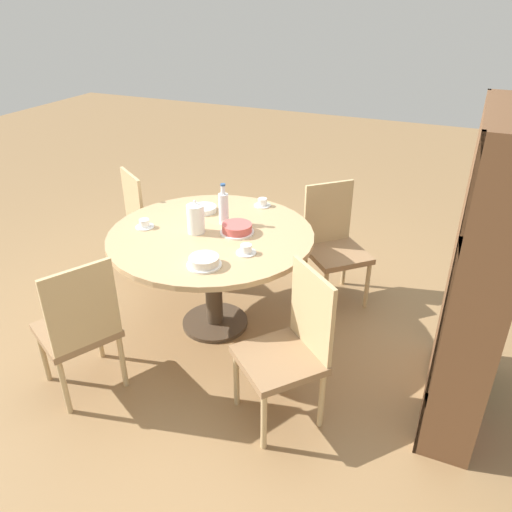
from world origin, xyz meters
TOP-DOWN VIEW (x-y plane):
  - ground_plane at (0.00, 0.00)m, footprint 14.00×14.00m
  - dining_table at (0.00, 0.00)m, footprint 1.39×1.39m
  - chair_a at (0.59, 0.80)m, footprint 0.59×0.59m
  - chair_b at (-0.73, 0.67)m, footprint 0.59×0.59m
  - chair_c at (-0.50, -0.86)m, footprint 0.58×0.58m
  - chair_d at (0.91, -0.40)m, footprint 0.57×0.57m
  - bookshelf at (0.13, 1.64)m, footprint 0.97×0.28m
  - coffee_pot at (0.03, -0.09)m, footprint 0.12×0.12m
  - water_bottle at (-0.17, 0.01)m, footprint 0.07×0.07m
  - cake_main at (-0.07, 0.16)m, footprint 0.23×0.23m
  - cake_second at (0.42, 0.18)m, footprint 0.21×0.21m
  - cup_a at (0.11, -0.46)m, footprint 0.13×0.13m
  - cup_b at (0.17, 0.34)m, footprint 0.13×0.13m
  - cup_c at (-0.57, 0.14)m, footprint 0.13×0.13m
  - plate_stack at (-0.30, -0.22)m, footprint 0.19×0.19m

SIDE VIEW (x-z plane):
  - ground_plane at x=0.00m, z-range 0.00..0.00m
  - chair_a at x=0.59m, z-range 0.01..0.93m
  - chair_b at x=-0.73m, z-range 0.01..0.93m
  - chair_c at x=-0.50m, z-range 0.01..0.93m
  - chair_d at x=0.91m, z-range 0.01..0.93m
  - dining_table at x=0.00m, z-range 0.26..1.01m
  - plate_stack at x=-0.30m, z-range 0.76..0.80m
  - cup_a at x=0.11m, z-range 0.75..0.81m
  - cup_b at x=0.17m, z-range 0.75..0.81m
  - cup_c at x=-0.57m, z-range 0.75..0.81m
  - cake_second at x=0.42m, z-range 0.75..0.81m
  - cake_main at x=-0.07m, z-range 0.75..0.82m
  - bookshelf at x=0.13m, z-range -0.02..1.72m
  - coffee_pot at x=0.03m, z-range 0.74..0.98m
  - water_bottle at x=-0.17m, z-range 0.73..1.02m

